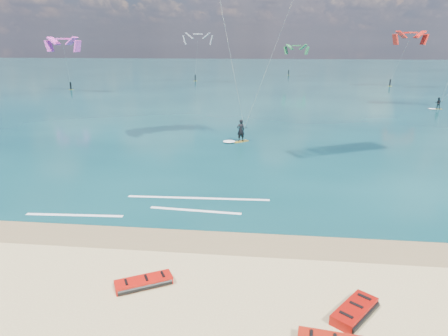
% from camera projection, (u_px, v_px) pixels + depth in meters
% --- Properties ---
extents(ground, '(320.00, 320.00, 0.00)m').
position_uv_depth(ground, '(221.00, 110.00, 53.97)').
color(ground, tan).
rests_on(ground, ground).
extents(wet_sand_strip, '(320.00, 2.40, 0.01)m').
position_uv_depth(wet_sand_strip, '(129.00, 237.00, 18.92)').
color(wet_sand_strip, olive).
rests_on(wet_sand_strip, ground).
extents(sea, '(320.00, 200.00, 0.04)m').
position_uv_depth(sea, '(247.00, 74.00, 114.59)').
color(sea, '#092F35').
rests_on(sea, ground).
extents(packed_kite_left, '(2.50, 1.96, 0.35)m').
position_uv_depth(packed_kite_left, '(144.00, 286.00, 15.14)').
color(packed_kite_left, red).
rests_on(packed_kite_left, ground).
extents(packed_kite_right, '(2.26, 2.46, 0.41)m').
position_uv_depth(packed_kite_right, '(354.00, 315.00, 13.50)').
color(packed_kite_right, '#A00C06').
rests_on(packed_kite_right, ground).
extents(kitesurfer_main, '(9.21, 10.09, 18.65)m').
position_uv_depth(kitesurfer_main, '(250.00, 29.00, 30.37)').
color(kitesurfer_main, yellow).
rests_on(kitesurfer_main, sea).
extents(shoreline_foam, '(12.95, 3.63, 0.01)m').
position_uv_depth(shoreline_foam, '(165.00, 206.00, 22.37)').
color(shoreline_foam, white).
rests_on(shoreline_foam, ground).
extents(distant_kites, '(68.53, 42.61, 10.42)m').
position_uv_depth(distant_kites, '(248.00, 62.00, 83.77)').
color(distant_kites, '#EA44BE').
rests_on(distant_kites, ground).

